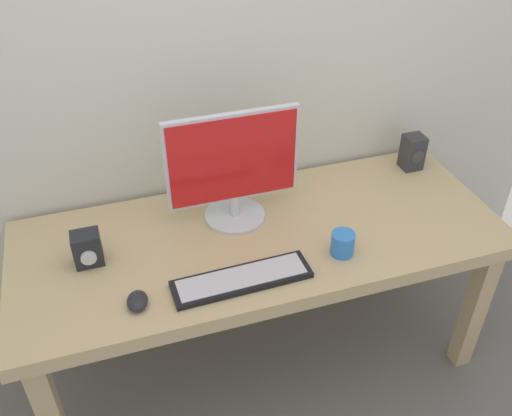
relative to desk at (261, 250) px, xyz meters
name	(u,v)px	position (x,y,z in m)	size (l,w,h in m)	color
ground_plane	(260,356)	(0.00, 0.00, -0.62)	(6.00, 6.00, 0.00)	slate
desk	(261,250)	(0.00, 0.00, 0.00)	(1.80, 0.72, 0.70)	tan
monitor	(233,168)	(-0.06, 0.13, 0.30)	(0.49, 0.23, 0.43)	silver
keyboard_primary	(242,279)	(-0.14, -0.22, 0.09)	(0.47, 0.14, 0.02)	black
mouse	(137,301)	(-0.48, -0.22, 0.10)	(0.07, 0.09, 0.04)	#232328
speaker_right	(413,152)	(0.76, 0.23, 0.16)	(0.08, 0.08, 0.15)	#333338
audio_controller	(87,249)	(-0.61, 0.03, 0.14)	(0.10, 0.09, 0.12)	#232328
coffee_mug	(343,244)	(0.24, -0.19, 0.12)	(0.08, 0.08, 0.09)	#337FD8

